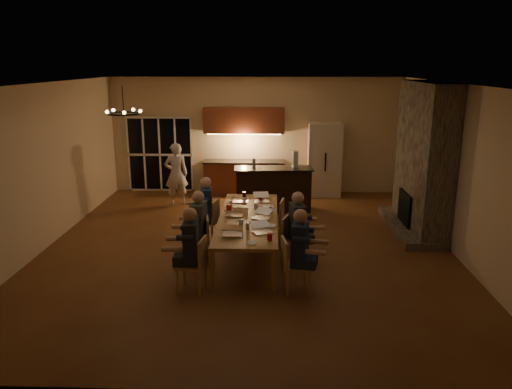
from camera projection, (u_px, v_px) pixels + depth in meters
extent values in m
plane|color=brown|center=(247.00, 247.00, 9.96)|extent=(9.00, 9.00, 0.00)
cube|color=beige|center=(255.00, 136.00, 13.91)|extent=(8.00, 0.04, 3.20)
cube|color=beige|center=(41.00, 168.00, 9.68)|extent=(0.04, 9.00, 3.20)
cube|color=beige|center=(459.00, 171.00, 9.41)|extent=(0.04, 9.00, 3.20)
cube|color=white|center=(247.00, 83.00, 9.13)|extent=(8.00, 9.00, 0.04)
cube|color=black|center=(160.00, 155.00, 14.10)|extent=(1.86, 0.08, 2.10)
cube|color=slate|center=(424.00, 159.00, 10.58)|extent=(0.58, 2.50, 3.20)
cube|color=beige|center=(324.00, 160.00, 13.65)|extent=(0.90, 0.68, 2.00)
cube|color=#AB7244|center=(248.00, 236.00, 9.53)|extent=(1.10, 3.35, 0.75)
cube|color=black|center=(273.00, 189.00, 12.34)|extent=(1.96, 0.81, 1.08)
imported|color=silver|center=(176.00, 174.00, 12.77)|extent=(0.67, 0.52, 1.62)
torus|color=black|center=(124.00, 113.00, 8.36)|extent=(0.59, 0.59, 0.03)
cylinder|color=silver|center=(241.00, 222.00, 8.97)|extent=(0.09, 0.09, 0.10)
cylinder|color=silver|center=(256.00, 206.00, 9.97)|extent=(0.08, 0.08, 0.10)
cylinder|color=silver|center=(230.00, 203.00, 10.20)|extent=(0.07, 0.07, 0.10)
cylinder|color=red|center=(270.00, 237.00, 8.17)|extent=(0.09, 0.09, 0.12)
cylinder|color=red|center=(229.00, 207.00, 9.84)|extent=(0.10, 0.10, 0.12)
cylinder|color=red|center=(260.00, 196.00, 10.69)|extent=(0.10, 0.10, 0.12)
cylinder|color=#B2B2B7|center=(248.00, 226.00, 8.71)|extent=(0.07, 0.07, 0.12)
cylinder|color=#3F0F0C|center=(244.00, 195.00, 10.75)|extent=(0.07, 0.07, 0.12)
cylinder|color=#B2B2B7|center=(271.00, 210.00, 9.65)|extent=(0.07, 0.07, 0.12)
cylinder|color=silver|center=(270.00, 226.00, 8.88)|extent=(0.24, 0.24, 0.02)
cylinder|color=silver|center=(231.00, 233.00, 8.53)|extent=(0.22, 0.22, 0.02)
cylinder|color=silver|center=(268.00, 206.00, 10.09)|extent=(0.26, 0.26, 0.02)
cube|color=white|center=(252.00, 243.00, 8.07)|extent=(0.15, 0.21, 0.01)
cylinder|color=#99999E|center=(254.00, 163.00, 12.14)|extent=(0.07, 0.07, 0.24)
cube|color=silver|center=(295.00, 159.00, 12.21)|extent=(0.16, 0.16, 0.40)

